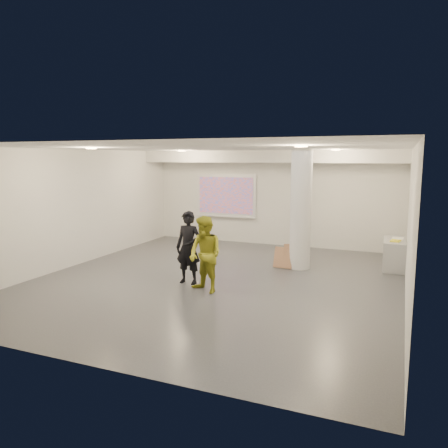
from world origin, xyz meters
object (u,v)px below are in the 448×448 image
at_px(column, 301,210).
at_px(credenza, 394,254).
at_px(woman, 188,248).
at_px(man, 205,255).
at_px(projection_screen, 226,196).

distance_m(column, credenza, 2.65).
distance_m(credenza, woman, 5.30).
bearing_deg(man, credenza, 68.58).
bearing_deg(man, column, 86.39).
relative_size(projection_screen, man, 1.31).
height_order(column, man, column).
xyz_separation_m(column, projection_screen, (-3.10, 2.65, 0.03)).
relative_size(projection_screen, credenza, 1.65).
xyz_separation_m(column, credenza, (2.22, 0.92, -1.13)).
height_order(credenza, woman, woman).
distance_m(credenza, man, 5.13).
bearing_deg(column, man, -116.92).
distance_m(column, projection_screen, 4.08).
relative_size(column, projection_screen, 1.43).
bearing_deg(man, woman, 167.51).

